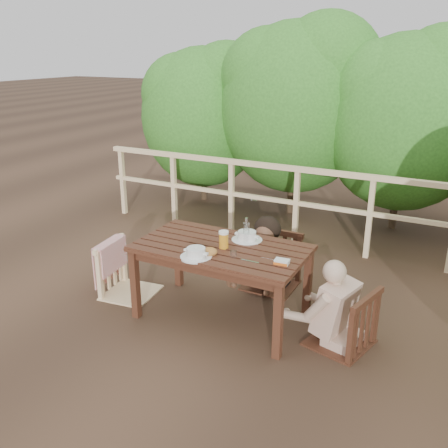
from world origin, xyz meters
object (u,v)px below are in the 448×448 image
at_px(bottle, 246,231).
at_px(soup_far, 247,236).
at_px(beer_glass, 224,240).
at_px(butter_tub, 282,263).
at_px(chair_left, 128,247).
at_px(bread_roll, 210,252).
at_px(woman, 273,230).
at_px(tumbler, 233,255).
at_px(chair_far, 272,240).
at_px(chair_right, 344,291).
at_px(soup_near, 196,253).
at_px(diner_right, 349,280).
at_px(table, 221,282).

bearing_deg(bottle, soup_far, 108.14).
relative_size(soup_far, beer_glass, 1.69).
bearing_deg(beer_glass, butter_tub, -8.74).
distance_m(soup_far, bottle, 0.10).
height_order(chair_left, bottle, chair_left).
height_order(bottle, butter_tub, bottle).
bearing_deg(beer_glass, bread_roll, -100.26).
distance_m(woman, tumbler, 0.98).
height_order(chair_left, tumbler, chair_left).
xyz_separation_m(chair_left, chair_far, (1.20, 0.81, 0.01)).
bearing_deg(soup_far, chair_left, -167.13).
distance_m(chair_right, soup_near, 1.26).
distance_m(chair_far, soup_near, 1.14).
xyz_separation_m(bottle, butter_tub, (0.46, -0.29, -0.10)).
height_order(chair_far, soup_far, chair_far).
xyz_separation_m(chair_left, beer_glass, (1.06, 0.00, 0.27)).
distance_m(chair_far, bottle, 0.68).
bearing_deg(soup_far, chair_right, -10.32).
distance_m(chair_right, bottle, 1.00).
height_order(chair_right, bottle, chair_right).
relative_size(soup_near, soup_far, 0.96).
relative_size(woman, diner_right, 1.02).
distance_m(chair_far, bread_roll, 1.03).
height_order(woman, butter_tub, woman).
xyz_separation_m(chair_left, bottle, (1.18, 0.21, 0.31)).
bearing_deg(soup_near, bread_roll, 48.66).
relative_size(beer_glass, bottle, 0.68).
height_order(beer_glass, butter_tub, beer_glass).
distance_m(chair_far, tumbler, 0.98).
bearing_deg(woman, table, 77.97).
xyz_separation_m(chair_right, soup_near, (-1.17, -0.37, 0.25)).
distance_m(bottle, butter_tub, 0.55).
height_order(table, beer_glass, beer_glass).
relative_size(chair_right, beer_glass, 5.92).
height_order(woman, beer_glass, woman).
height_order(woman, soup_near, woman).
height_order(table, bottle, bottle).
height_order(chair_far, soup_near, chair_far).
relative_size(woman, soup_far, 4.36).
relative_size(soup_far, bread_roll, 2.22).
xyz_separation_m(chair_right, bread_roll, (-1.09, -0.27, 0.24)).
bearing_deg(butter_tub, soup_near, -169.39).
relative_size(bottle, tumbler, 3.56).
distance_m(woman, butter_tub, 1.03).
relative_size(chair_far, tumbler, 15.22).
bearing_deg(woman, butter_tub, 115.69).
xyz_separation_m(woman, diner_right, (0.95, -0.74, -0.01)).
relative_size(chair_right, diner_right, 0.82).
bearing_deg(beer_glass, tumbler, -40.93).
height_order(chair_left, diner_right, diner_right).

